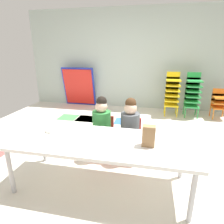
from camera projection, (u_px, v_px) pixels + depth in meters
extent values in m
cube|color=silver|center=(112.00, 151.00, 3.03)|extent=(5.72, 5.22, 0.02)
cube|color=#B24C47|center=(86.00, 119.00, 4.46)|extent=(0.43, 0.43, 0.00)
cube|color=#478C51|center=(68.00, 117.00, 4.55)|extent=(0.43, 0.43, 0.00)
cube|color=#336BB2|center=(124.00, 121.00, 4.29)|extent=(0.43, 0.43, 0.00)
cube|color=#478C51|center=(86.00, 119.00, 4.46)|extent=(0.43, 0.43, 0.00)
cube|color=#478C51|center=(142.00, 141.00, 3.36)|extent=(0.43, 0.43, 0.00)
cube|color=#B2C1B7|center=(132.00, 60.00, 5.06)|extent=(5.72, 0.10, 2.56)
cube|color=white|center=(101.00, 141.00, 2.10)|extent=(2.02, 0.78, 0.04)
cylinder|color=#B2B2B7|center=(10.00, 171.00, 2.07)|extent=(0.05, 0.05, 0.55)
cylinder|color=#B2B2B7|center=(192.00, 197.00, 1.71)|extent=(0.05, 0.05, 0.55)
cylinder|color=#B2B2B7|center=(43.00, 144.00, 2.68)|extent=(0.05, 0.05, 0.55)
cylinder|color=#B2B2B7|center=(182.00, 158.00, 2.32)|extent=(0.05, 0.05, 0.55)
cube|color=red|center=(102.00, 138.00, 2.78)|extent=(0.32, 0.30, 0.03)
cube|color=red|center=(104.00, 125.00, 2.88)|extent=(0.29, 0.02, 0.30)
cylinder|color=#2D7A38|center=(102.00, 124.00, 2.72)|extent=(0.34, 0.34, 0.38)
sphere|color=beige|center=(101.00, 107.00, 2.63)|extent=(0.17, 0.17, 0.17)
sphere|color=black|center=(101.00, 102.00, 2.62)|extent=(0.15, 0.15, 0.15)
cylinder|color=red|center=(90.00, 151.00, 2.74)|extent=(0.02, 0.02, 0.28)
cylinder|color=red|center=(109.00, 153.00, 2.68)|extent=(0.02, 0.02, 0.28)
cylinder|color=red|center=(96.00, 143.00, 2.98)|extent=(0.02, 0.02, 0.28)
cylinder|color=red|center=(113.00, 144.00, 2.92)|extent=(0.02, 0.02, 0.28)
cube|color=red|center=(129.00, 141.00, 2.70)|extent=(0.32, 0.30, 0.03)
cube|color=red|center=(131.00, 127.00, 2.80)|extent=(0.29, 0.02, 0.30)
cylinder|color=#4C5156|center=(130.00, 126.00, 2.64)|extent=(0.31, 0.31, 0.38)
sphere|color=beige|center=(131.00, 108.00, 2.56)|extent=(0.17, 0.17, 0.17)
sphere|color=#472D19|center=(131.00, 103.00, 2.55)|extent=(0.15, 0.15, 0.15)
cylinder|color=red|center=(118.00, 154.00, 2.66)|extent=(0.02, 0.02, 0.28)
cylinder|color=red|center=(138.00, 156.00, 2.60)|extent=(0.02, 0.02, 0.28)
cylinder|color=red|center=(121.00, 145.00, 2.90)|extent=(0.02, 0.02, 0.28)
cylinder|color=red|center=(140.00, 147.00, 2.84)|extent=(0.02, 0.02, 0.28)
cube|color=yellow|center=(171.00, 105.00, 4.62)|extent=(0.32, 0.30, 0.03)
cube|color=yellow|center=(171.00, 100.00, 4.72)|extent=(0.30, 0.02, 0.18)
cube|color=yellow|center=(171.00, 100.00, 4.58)|extent=(0.32, 0.30, 0.03)
cube|color=yellow|center=(171.00, 95.00, 4.68)|extent=(0.30, 0.02, 0.18)
cube|color=yellow|center=(172.00, 95.00, 4.54)|extent=(0.32, 0.30, 0.03)
cube|color=yellow|center=(172.00, 90.00, 4.65)|extent=(0.30, 0.02, 0.18)
cube|color=yellow|center=(172.00, 90.00, 4.51)|extent=(0.32, 0.30, 0.03)
cube|color=yellow|center=(172.00, 86.00, 4.61)|extent=(0.30, 0.02, 0.18)
cube|color=yellow|center=(173.00, 85.00, 4.47)|extent=(0.32, 0.30, 0.03)
cube|color=yellow|center=(173.00, 81.00, 4.57)|extent=(0.30, 0.02, 0.18)
cube|color=yellow|center=(173.00, 80.00, 4.43)|extent=(0.32, 0.30, 0.03)
cube|color=yellow|center=(173.00, 76.00, 4.53)|extent=(0.30, 0.02, 0.18)
cylinder|color=yellow|center=(165.00, 111.00, 4.56)|extent=(0.02, 0.02, 0.26)
cylinder|color=yellow|center=(177.00, 112.00, 4.51)|extent=(0.02, 0.02, 0.26)
cylinder|color=yellow|center=(164.00, 108.00, 4.81)|extent=(0.02, 0.02, 0.26)
cylinder|color=yellow|center=(176.00, 109.00, 4.75)|extent=(0.02, 0.02, 0.26)
cube|color=green|center=(191.00, 106.00, 4.53)|extent=(0.32, 0.30, 0.03)
cube|color=green|center=(191.00, 101.00, 4.63)|extent=(0.30, 0.02, 0.18)
cube|color=green|center=(192.00, 101.00, 4.49)|extent=(0.32, 0.30, 0.03)
cube|color=green|center=(191.00, 96.00, 4.59)|extent=(0.30, 0.02, 0.18)
cube|color=green|center=(193.00, 96.00, 4.45)|extent=(0.32, 0.30, 0.03)
cube|color=green|center=(192.00, 91.00, 4.56)|extent=(0.30, 0.02, 0.18)
cube|color=green|center=(193.00, 91.00, 4.42)|extent=(0.32, 0.30, 0.03)
cube|color=green|center=(193.00, 86.00, 4.52)|extent=(0.30, 0.02, 0.18)
cube|color=green|center=(194.00, 86.00, 4.38)|extent=(0.32, 0.30, 0.03)
cube|color=green|center=(193.00, 81.00, 4.48)|extent=(0.30, 0.02, 0.18)
cube|color=green|center=(195.00, 81.00, 4.34)|extent=(0.32, 0.30, 0.03)
cube|color=green|center=(194.00, 76.00, 4.44)|extent=(0.30, 0.02, 0.18)
cylinder|color=green|center=(185.00, 113.00, 4.47)|extent=(0.02, 0.02, 0.26)
cylinder|color=green|center=(198.00, 113.00, 4.42)|extent=(0.02, 0.02, 0.26)
cylinder|color=green|center=(184.00, 109.00, 4.72)|extent=(0.02, 0.02, 0.26)
cylinder|color=green|center=(196.00, 110.00, 4.66)|extent=(0.02, 0.02, 0.26)
cube|color=orange|center=(219.00, 108.00, 4.41)|extent=(0.32, 0.30, 0.03)
cube|color=orange|center=(218.00, 102.00, 4.51)|extent=(0.30, 0.02, 0.18)
cube|color=orange|center=(220.00, 103.00, 4.37)|extent=(0.32, 0.30, 0.03)
cube|color=orange|center=(219.00, 97.00, 4.47)|extent=(0.30, 0.02, 0.18)
cube|color=orange|center=(221.00, 98.00, 4.33)|extent=(0.32, 0.30, 0.03)
cube|color=orange|center=(220.00, 92.00, 4.44)|extent=(0.30, 0.02, 0.18)
cylinder|color=orange|center=(213.00, 114.00, 4.35)|extent=(0.02, 0.02, 0.26)
cylinder|color=orange|center=(210.00, 111.00, 4.60)|extent=(0.02, 0.02, 0.26)
cylinder|color=orange|center=(223.00, 112.00, 4.54)|extent=(0.02, 0.02, 0.26)
cube|color=#1E33BF|center=(79.00, 87.00, 5.40)|extent=(0.90, 0.28, 1.09)
cube|color=red|center=(79.00, 87.00, 5.37)|extent=(0.83, 0.23, 0.99)
cube|color=#9E754C|center=(149.00, 136.00, 1.94)|extent=(0.13, 0.09, 0.22)
cylinder|color=white|center=(50.00, 132.00, 2.30)|extent=(0.18, 0.18, 0.01)
cylinder|color=white|center=(83.00, 131.00, 2.31)|extent=(0.18, 0.18, 0.01)
torus|color=white|center=(50.00, 130.00, 2.29)|extent=(0.12, 0.12, 0.03)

